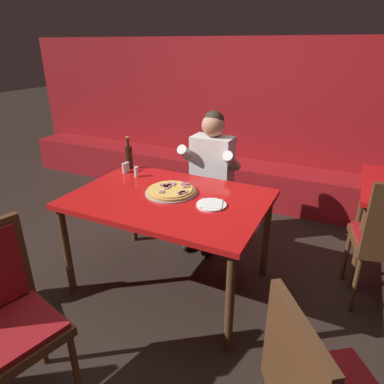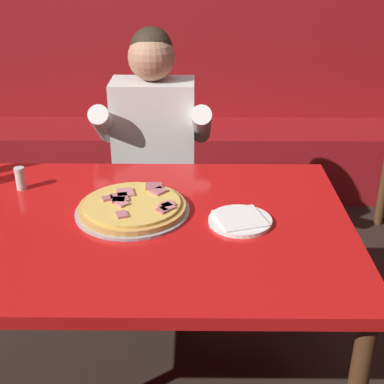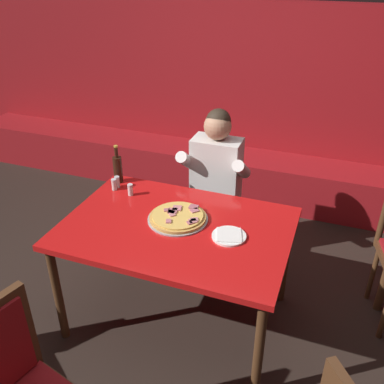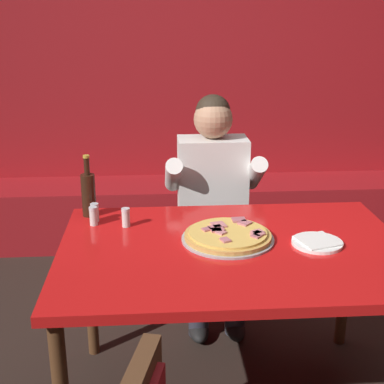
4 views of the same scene
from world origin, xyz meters
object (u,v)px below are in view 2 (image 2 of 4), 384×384
main_dining_table (137,241)px  shaker_black_pepper (21,179)px  plate_white_paper (240,220)px  diner_seated_blue_shirt (153,157)px  pizza (133,207)px

main_dining_table → shaker_black_pepper: shaker_black_pepper is taller
plate_white_paper → diner_seated_blue_shirt: size_ratio=0.16×
plate_white_paper → shaker_black_pepper: shaker_black_pepper is taller
pizza → diner_seated_blue_shirt: diner_seated_blue_shirt is taller
pizza → diner_seated_blue_shirt: size_ratio=0.31×
plate_white_paper → main_dining_table: bearing=179.1°
diner_seated_blue_shirt → main_dining_table: bearing=-90.1°
main_dining_table → plate_white_paper: bearing=-0.9°
plate_white_paper → shaker_black_pepper: size_ratio=2.44×
shaker_black_pepper → main_dining_table: bearing=-28.6°
pizza → shaker_black_pepper: shaker_black_pepper is taller
plate_white_paper → shaker_black_pepper: 0.83m
pizza → main_dining_table: bearing=-76.3°
pizza → plate_white_paper: 0.37m
pizza → diner_seated_blue_shirt: (0.02, 0.69, -0.09)m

